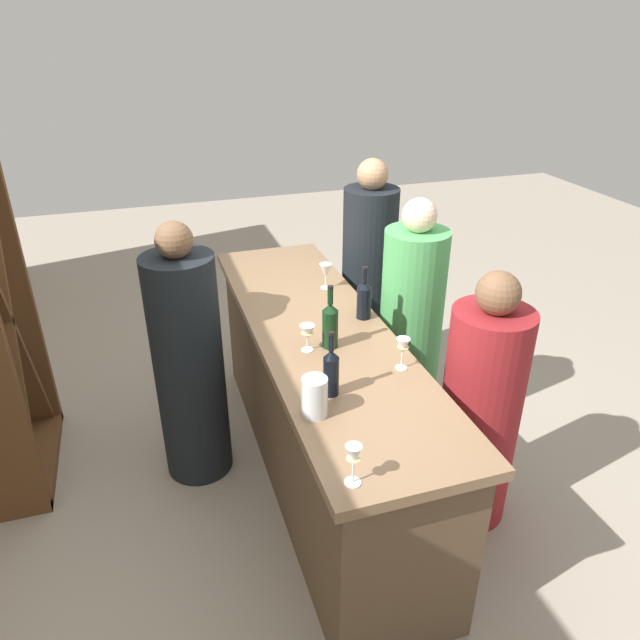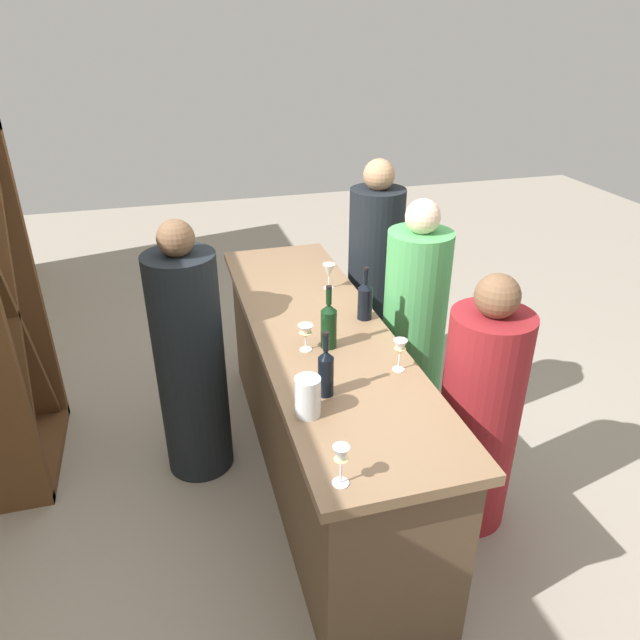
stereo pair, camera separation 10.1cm
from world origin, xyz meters
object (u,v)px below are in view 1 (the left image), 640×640
(wine_glass_near_right, at_px, (307,333))
(water_pitcher, at_px, (315,397))
(wine_glass_near_left, at_px, (403,348))
(wine_glass_near_center, at_px, (326,271))
(person_server_behind, at_px, (189,366))
(wine_bottle_center_near_black, at_px, (364,299))
(wine_glass_far_left, at_px, (353,458))
(person_left_guest, at_px, (480,413))
(person_right_guest, at_px, (368,282))
(wine_bottle_leftmost_near_black, at_px, (331,371))
(person_center_guest, at_px, (410,333))
(wine_bottle_second_left_dark_green, at_px, (330,324))

(wine_glass_near_right, relative_size, water_pitcher, 0.79)
(wine_glass_near_left, bearing_deg, wine_glass_near_center, 3.11)
(wine_glass_near_right, bearing_deg, wine_glass_near_center, -24.99)
(person_server_behind, bearing_deg, wine_bottle_center_near_black, -24.44)
(wine_glass_far_left, height_order, person_left_guest, person_left_guest)
(wine_glass_far_left, bearing_deg, wine_glass_near_right, -6.89)
(wine_glass_near_left, height_order, wine_glass_near_center, wine_glass_near_left)
(water_pitcher, relative_size, person_right_guest, 0.11)
(person_left_guest, bearing_deg, wine_bottle_center_near_black, -46.87)
(wine_bottle_leftmost_near_black, xyz_separation_m, person_center_guest, (0.82, -0.79, -0.38))
(wine_bottle_second_left_dark_green, height_order, person_right_guest, person_right_guest)
(wine_glass_near_left, bearing_deg, wine_bottle_center_near_black, -2.27)
(wine_glass_near_center, bearing_deg, person_left_guest, -154.02)
(person_left_guest, xyz_separation_m, person_right_guest, (1.49, 0.02, 0.10))
(wine_bottle_center_near_black, height_order, water_pitcher, wine_bottle_center_near_black)
(wine_bottle_second_left_dark_green, height_order, person_left_guest, person_left_guest)
(water_pitcher, xyz_separation_m, person_left_guest, (0.18, -0.93, -0.42))
(wine_bottle_center_near_black, bearing_deg, person_right_guest, -23.87)
(person_right_guest, xyz_separation_m, person_server_behind, (-0.68, 1.34, -0.04))
(person_left_guest, bearing_deg, wine_glass_far_left, 40.24)
(wine_glass_far_left, xyz_separation_m, person_server_behind, (1.41, 0.44, -0.38))
(wine_bottle_center_near_black, height_order, wine_glass_near_center, wine_bottle_center_near_black)
(wine_bottle_leftmost_near_black, distance_m, person_center_guest, 1.20)
(wine_bottle_second_left_dark_green, distance_m, wine_glass_far_left, 0.97)
(person_left_guest, height_order, person_center_guest, person_center_guest)
(wine_bottle_leftmost_near_black, height_order, wine_bottle_second_left_dark_green, wine_bottle_second_left_dark_green)
(person_server_behind, bearing_deg, person_center_guest, -12.87)
(wine_bottle_second_left_dark_green, bearing_deg, wine_glass_far_left, 166.19)
(wine_bottle_center_near_black, distance_m, person_right_guest, 1.05)
(water_pitcher, xyz_separation_m, person_server_behind, (0.98, 0.43, -0.35))
(wine_glass_far_left, bearing_deg, wine_glass_near_center, -14.91)
(wine_glass_near_right, height_order, water_pitcher, water_pitcher)
(wine_glass_near_left, xyz_separation_m, wine_glass_far_left, (-0.64, 0.48, 0.00))
(person_left_guest, bearing_deg, wine_bottle_leftmost_near_black, 11.31)
(person_right_guest, bearing_deg, wine_glass_near_left, 75.15)
(person_right_guest, bearing_deg, wine_glass_far_left, 67.99)
(wine_bottle_second_left_dark_green, xyz_separation_m, wine_bottle_center_near_black, (0.24, -0.27, -0.01))
(wine_glass_far_left, bearing_deg, person_server_behind, 17.25)
(wine_bottle_leftmost_near_black, bearing_deg, person_center_guest, -43.91)
(wine_glass_near_left, bearing_deg, person_server_behind, 50.35)
(wine_glass_near_center, distance_m, person_server_behind, 0.97)
(wine_glass_near_right, bearing_deg, person_right_guest, -34.56)
(wine_bottle_second_left_dark_green, distance_m, wine_bottle_center_near_black, 0.37)
(wine_bottle_leftmost_near_black, relative_size, water_pitcher, 1.75)
(wine_glass_near_right, distance_m, person_right_guest, 1.44)
(wine_glass_near_right, bearing_deg, person_center_guest, -61.28)
(wine_glass_near_center, bearing_deg, wine_bottle_center_near_black, -170.35)
(wine_bottle_center_near_black, xyz_separation_m, wine_glass_far_left, (-1.18, 0.51, 0.00))
(wine_glass_near_left, height_order, water_pitcher, water_pitcher)
(wine_glass_near_right, bearing_deg, wine_glass_near_left, -128.40)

